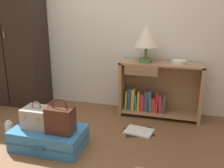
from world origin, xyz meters
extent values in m
plane|color=brown|center=(0.00, 0.00, 0.00)|extent=(9.00, 9.00, 0.00)
cube|color=silver|center=(0.00, 1.50, 1.30)|extent=(6.40, 0.10, 2.60)
cube|color=black|center=(-1.35, 1.20, 1.04)|extent=(0.90, 0.45, 2.07)
cube|color=black|center=(-1.35, 0.98, 1.04)|extent=(0.01, 0.01, 1.97)
cylinder|color=gray|center=(-1.30, 0.97, 1.04)|extent=(0.01, 0.01, 0.09)
cube|color=#A37A51|center=(0.26, 1.26, 0.36)|extent=(0.04, 0.32, 0.72)
cube|color=#A37A51|center=(1.26, 1.26, 0.36)|extent=(0.04, 0.32, 0.72)
cube|color=#A37A51|center=(0.76, 1.26, 0.71)|extent=(1.04, 0.32, 0.02)
cube|color=#A37A51|center=(0.76, 1.26, 0.06)|extent=(0.96, 0.32, 0.02)
cube|color=#A37A51|center=(0.76, 1.41, 0.36)|extent=(0.96, 0.01, 0.70)
cube|color=#8F6B47|center=(0.52, 1.11, 0.64)|extent=(0.42, 0.02, 0.12)
sphere|color=#9E844C|center=(0.52, 1.09, 0.64)|extent=(0.02, 0.02, 0.02)
cube|color=gold|center=(0.32, 1.23, 0.19)|extent=(0.04, 0.08, 0.25)
cube|color=#2D51B2|center=(0.36, 1.23, 0.21)|extent=(0.05, 0.09, 0.29)
cube|color=gold|center=(0.41, 1.23, 0.21)|extent=(0.05, 0.10, 0.28)
cube|color=teal|center=(0.45, 1.23, 0.17)|extent=(0.04, 0.10, 0.21)
cube|color=gold|center=(0.49, 1.23, 0.19)|extent=(0.03, 0.09, 0.25)
cube|color=red|center=(0.53, 1.23, 0.18)|extent=(0.06, 0.08, 0.23)
cube|color=#4C474C|center=(0.59, 1.23, 0.20)|extent=(0.05, 0.10, 0.27)
cube|color=teal|center=(0.64, 1.23, 0.20)|extent=(0.04, 0.11, 0.27)
cube|color=red|center=(0.69, 1.23, 0.16)|extent=(0.06, 0.10, 0.19)
cube|color=red|center=(0.73, 1.23, 0.20)|extent=(0.03, 0.09, 0.27)
cube|color=red|center=(0.78, 1.23, 0.18)|extent=(0.05, 0.11, 0.23)
cube|color=#4C474C|center=(0.82, 1.23, 0.19)|extent=(0.05, 0.12, 0.25)
cylinder|color=#4C7542|center=(0.56, 1.24, 0.75)|extent=(0.17, 0.17, 0.05)
cylinder|color=#4C7542|center=(0.56, 1.24, 0.85)|extent=(0.04, 0.04, 0.15)
cone|color=beige|center=(0.56, 1.24, 1.06)|extent=(0.30, 0.30, 0.28)
cylinder|color=silver|center=(0.97, 1.27, 0.74)|extent=(0.18, 0.18, 0.04)
cube|color=teal|center=(-0.25, 0.15, 0.11)|extent=(0.73, 0.43, 0.21)
cube|color=#285071|center=(-0.25, 0.15, 0.11)|extent=(0.74, 0.44, 0.01)
cube|color=#285071|center=(-0.25, -0.07, 0.11)|extent=(0.14, 0.02, 0.03)
cube|color=#A89E8E|center=(-0.38, 0.16, 0.32)|extent=(0.28, 0.22, 0.21)
torus|color=slate|center=(-0.38, 0.16, 0.44)|extent=(0.11, 0.02, 0.11)
cube|color=tan|center=(-0.45, 0.05, 0.35)|extent=(0.02, 0.01, 0.02)
cube|color=tan|center=(-0.30, 0.05, 0.35)|extent=(0.02, 0.01, 0.02)
cube|color=#472319|center=(-0.09, 0.11, 0.34)|extent=(0.27, 0.17, 0.26)
torus|color=#472319|center=(-0.09, 0.11, 0.49)|extent=(0.16, 0.01, 0.16)
cylinder|color=white|center=(-0.78, 0.21, 0.09)|extent=(0.08, 0.08, 0.18)
cylinder|color=silver|center=(-0.78, 0.21, 0.19)|extent=(0.05, 0.05, 0.02)
cube|color=white|center=(0.59, 0.73, 0.01)|extent=(0.35, 0.27, 0.02)
cube|color=black|center=(0.59, 0.73, 0.00)|extent=(0.40, 0.35, 0.01)
camera|label=1|loc=(1.02, -1.96, 1.43)|focal=41.45mm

